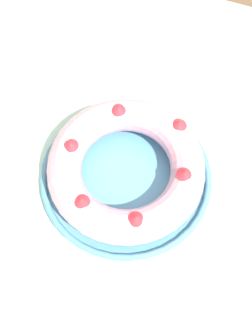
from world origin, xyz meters
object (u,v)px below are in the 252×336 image
(serving_knife, at_px, (3,143))
(serving_dish, at_px, (126,177))
(bundt_cake, at_px, (126,168))
(cake_knife, at_px, (29,158))
(fork, at_px, (25,133))

(serving_knife, bearing_deg, serving_dish, 4.12)
(bundt_cake, xyz_separation_m, cake_knife, (-0.19, -0.02, -0.05))
(serving_dish, xyz_separation_m, fork, (-0.22, 0.03, -0.01))
(serving_dish, distance_m, bundt_cake, 0.04)
(serving_dish, relative_size, fork, 1.44)
(serving_dish, relative_size, cake_knife, 1.57)
(serving_dish, bearing_deg, serving_knife, -178.24)
(fork, distance_m, cake_knife, 0.06)
(serving_knife, xyz_separation_m, cake_knife, (0.06, -0.01, 0.00))
(serving_dish, bearing_deg, bundt_cake, 16.85)
(serving_knife, height_order, cake_knife, same)
(serving_knife, distance_m, cake_knife, 0.06)
(fork, xyz_separation_m, cake_knife, (0.03, -0.05, 0.00))
(bundt_cake, relative_size, serving_knife, 1.20)
(serving_dish, bearing_deg, fork, 173.31)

